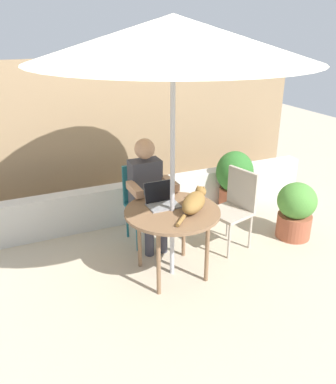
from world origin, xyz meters
TOP-DOWN VIEW (x-y plane):
  - ground_plane at (0.00, 0.00)m, footprint 14.00×14.00m
  - fence_back at (0.00, 2.07)m, footprint 5.77×0.08m
  - planter_wall_low at (0.00, 1.29)m, footprint 5.19×0.20m
  - patio_table at (0.00, 0.00)m, footprint 0.92×0.92m
  - patio_umbrella at (0.00, 0.00)m, footprint 2.39×2.39m
  - chair_occupied at (0.00, 0.80)m, footprint 0.40×0.40m
  - chair_empty at (0.87, 0.23)m, footprint 0.49×0.49m
  - person_seated at (0.00, 0.64)m, footprint 0.48×0.48m
  - laptop at (-0.04, 0.17)m, footprint 0.30×0.25m
  - cat at (0.20, -0.07)m, footprint 0.51×0.47m
  - potted_plant_near_fence at (1.62, 0.09)m, footprint 0.45×0.45m
  - potted_plant_by_chair at (1.38, 1.04)m, footprint 0.49×0.49m

SIDE VIEW (x-z plane):
  - ground_plane at x=0.00m, z-range 0.00..0.00m
  - planter_wall_low at x=0.00m, z-range 0.00..0.50m
  - potted_plant_near_fence at x=1.62m, z-range 0.02..0.69m
  - potted_plant_by_chair at x=1.38m, z-range 0.04..0.85m
  - chair_occupied at x=0.00m, z-range 0.08..0.96m
  - chair_empty at x=0.87m, z-range 0.08..0.96m
  - patio_table at x=0.00m, z-range 0.29..0.99m
  - person_seated at x=0.00m, z-range 0.08..1.30m
  - laptop at x=-0.04m, z-range 0.66..0.88m
  - cat at x=0.20m, z-range 0.70..0.88m
  - fence_back at x=0.00m, z-range 0.00..1.95m
  - patio_umbrella at x=0.00m, z-range 1.02..3.43m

